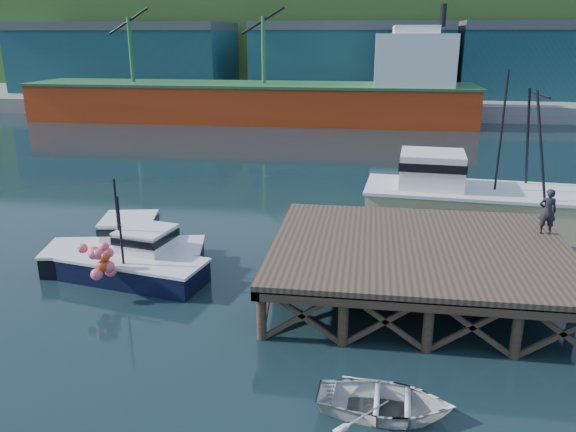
% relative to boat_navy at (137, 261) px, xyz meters
% --- Properties ---
extents(ground, '(300.00, 300.00, 0.00)m').
position_rel_boat_navy_xyz_m(ground, '(6.60, 0.41, -0.81)').
color(ground, black).
rests_on(ground, ground).
extents(wharf, '(12.00, 10.00, 2.62)m').
position_rel_boat_navy_xyz_m(wharf, '(12.10, 0.22, 1.13)').
color(wharf, brown).
rests_on(wharf, ground).
extents(far_quay, '(160.00, 40.00, 2.00)m').
position_rel_boat_navy_xyz_m(far_quay, '(6.60, 70.41, 0.19)').
color(far_quay, gray).
rests_on(far_quay, ground).
extents(warehouse_left, '(32.00, 16.00, 9.00)m').
position_rel_boat_navy_xyz_m(warehouse_left, '(-28.40, 65.41, 5.69)').
color(warehouse_left, '#1B4C59').
rests_on(warehouse_left, far_quay).
extents(warehouse_mid, '(28.00, 16.00, 9.00)m').
position_rel_boat_navy_xyz_m(warehouse_mid, '(6.60, 65.41, 5.69)').
color(warehouse_mid, '#1B4C59').
rests_on(warehouse_mid, far_quay).
extents(warehouse_right, '(30.00, 16.00, 9.00)m').
position_rel_boat_navy_xyz_m(warehouse_right, '(36.60, 65.41, 5.69)').
color(warehouse_right, '#1B4C59').
rests_on(warehouse_right, far_quay).
extents(cargo_ship, '(55.50, 10.00, 13.75)m').
position_rel_boat_navy_xyz_m(cargo_ship, '(-1.87, 48.41, 2.50)').
color(cargo_ship, red).
rests_on(cargo_ship, ground).
extents(hillside, '(220.00, 50.00, 22.00)m').
position_rel_boat_navy_xyz_m(hillside, '(6.60, 100.41, 10.19)').
color(hillside, '#2D511E').
rests_on(hillside, ground).
extents(boat_navy, '(6.78, 4.16, 4.03)m').
position_rel_boat_navy_xyz_m(boat_navy, '(0.00, 0.00, 0.00)').
color(boat_navy, black).
rests_on(boat_navy, ground).
extents(boat_black, '(7.48, 6.21, 4.40)m').
position_rel_boat_navy_xyz_m(boat_black, '(-1.11, 1.42, -0.00)').
color(boat_black, black).
rests_on(boat_black, ground).
extents(trawler, '(13.16, 5.62, 8.59)m').
position_rel_boat_navy_xyz_m(trawler, '(15.93, 9.48, 0.96)').
color(trawler, beige).
rests_on(trawler, ground).
extents(dinghy, '(3.97, 2.93, 0.80)m').
position_rel_boat_navy_xyz_m(dinghy, '(10.64, -7.90, -0.41)').
color(dinghy, silver).
rests_on(dinghy, ground).
extents(dockworker, '(0.74, 0.50, 1.99)m').
position_rel_boat_navy_xyz_m(dockworker, '(17.50, 2.52, 2.31)').
color(dockworker, black).
rests_on(dockworker, wharf).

